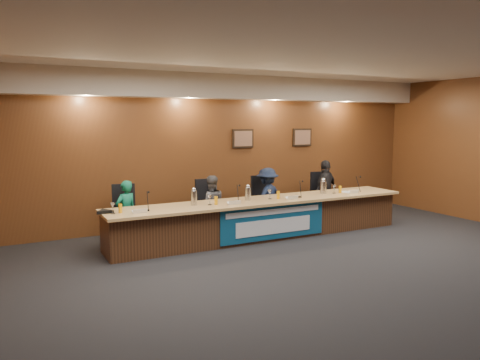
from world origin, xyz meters
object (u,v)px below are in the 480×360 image
object	(u,v)px
panelist_c	(267,198)
speakerphone	(104,212)
office_chair_c	(265,204)
office_chair_b	(209,209)
panelist_a	(126,213)
panelist_d	(326,190)
panelist_b	(211,205)
carafe_left	(194,198)
office_chair_a	(125,217)
dais_body	(263,219)
carafe_mid	(248,194)
banner	(274,222)
office_chair_d	(323,199)
carafe_right	(323,187)

from	to	relation	value
panelist_c	speakerphone	size ratio (longest dim) A/B	3.96
office_chair_c	office_chair_b	bearing A→B (deg)	178.89
panelist_a	panelist_d	xyz separation A→B (m)	(4.52, 0.00, 0.10)
panelist_b	carafe_left	distance (m)	1.01
panelist_a	office_chair_a	bearing A→B (deg)	-113.10
office_chair_c	panelist_a	bearing A→B (deg)	-179.20
speakerphone	office_chair_a	bearing A→B (deg)	56.69
dais_body	panelist_c	xyz separation A→B (m)	(0.52, 0.70, 0.28)
dais_body	carafe_mid	bearing A→B (deg)	177.94
carafe_left	office_chair_b	bearing A→B (deg)	51.33
office_chair_a	dais_body	bearing A→B (deg)	-8.16
carafe_mid	panelist_a	bearing A→B (deg)	162.17
carafe_left	speakerphone	bearing A→B (deg)	179.30
dais_body	banner	distance (m)	0.42
panelist_c	office_chair_c	distance (m)	0.18
office_chair_a	carafe_left	distance (m)	1.38
panelist_b	speakerphone	size ratio (longest dim) A/B	3.68
panelist_d	office_chair_c	distance (m)	1.55
office_chair_c	carafe_mid	world-z (taller)	carafe_mid
office_chair_b	speakerphone	world-z (taller)	speakerphone
banner	panelist_d	distance (m)	2.36
panelist_a	panelist_c	distance (m)	2.99
office_chair_c	panelist_b	bearing A→B (deg)	-176.72
panelist_a	panelist_c	size ratio (longest dim) A/B	0.93
panelist_a	carafe_left	xyz separation A→B (m)	(1.04, -0.71, 0.29)
panelist_d	office_chair_b	world-z (taller)	panelist_d
panelist_a	panelist_b	xyz separation A→B (m)	(1.69, 0.00, -0.00)
panelist_c	carafe_left	xyz separation A→B (m)	(-1.95, -0.71, 0.25)
panelist_b	carafe_left	world-z (taller)	panelist_b
carafe_mid	banner	bearing A→B (deg)	-52.99
office_chair_b	office_chair_d	xyz separation A→B (m)	(2.83, 0.00, 0.00)
panelist_c	speakerphone	bearing A→B (deg)	-9.09
panelist_a	panelist_d	bearing A→B (deg)	156.90
banner	speakerphone	world-z (taller)	speakerphone
office_chair_a	carafe_mid	size ratio (longest dim) A/B	1.94
panelist_b	speakerphone	distance (m)	2.32
banner	carafe_left	distance (m)	1.56
carafe_right	office_chair_b	bearing A→B (deg)	160.46
panelist_c	carafe_left	size ratio (longest dim) A/B	4.82
panelist_a	panelist_c	world-z (taller)	panelist_c
office_chair_a	speakerphone	distance (m)	0.99
speakerphone	carafe_right	bearing A→B (deg)	0.01
office_chair_a	office_chair_b	distance (m)	1.69
panelist_c	office_chair_d	size ratio (longest dim) A/B	2.64
carafe_mid	dais_body	bearing A→B (deg)	-2.06
dais_body	panelist_b	bearing A→B (deg)	137.89
panelist_a	office_chair_b	distance (m)	1.70
panelist_b	carafe_left	size ratio (longest dim) A/B	4.49
panelist_b	panelist_c	world-z (taller)	panelist_c
panelist_d	carafe_right	world-z (taller)	panelist_d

